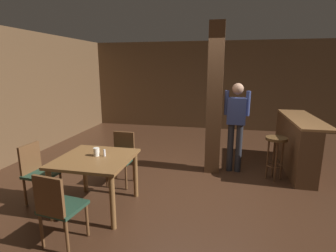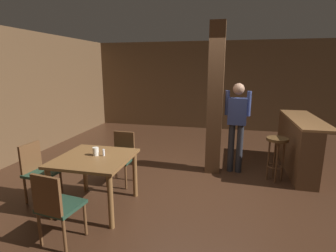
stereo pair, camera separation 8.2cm
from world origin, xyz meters
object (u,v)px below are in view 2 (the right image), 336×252
bar_stool_near (277,148)px  chair_west (38,169)px  chair_north (122,155)px  bar_counter (297,144)px  chair_south (56,205)px  salt_shaker (104,153)px  dining_table (95,165)px  standing_person (237,122)px  napkin_cup (96,151)px

bar_stool_near → chair_west: bearing=-156.3°
chair_north → chair_west: bearing=-137.5°
bar_counter → chair_south: bearing=-135.6°
chair_west → salt_shaker: bearing=5.0°
chair_west → salt_shaker: chair_west is taller
chair_west → bar_stool_near: 3.96m
dining_table → bar_counter: 3.87m
dining_table → salt_shaker: (0.11, 0.07, 0.17)m
chair_south → bar_stool_near: (2.69, 2.44, 0.10)m
salt_shaker → chair_west: bearing=-175.0°
dining_table → chair_north: 0.89m
bar_counter → chair_west: bearing=-151.2°
chair_south → bar_stool_near: size_ratio=1.12×
standing_person → bar_counter: bearing=18.7°
chair_south → salt_shaker: chair_south is taller
standing_person → bar_counter: standing_person is taller
chair_west → napkin_cup: 0.99m
chair_north → napkin_cup: bearing=-93.0°
salt_shaker → standing_person: standing_person is taller
chair_west → bar_stool_near: (3.62, 1.59, 0.10)m
chair_north → standing_person: (1.94, 0.95, 0.50)m
bar_stool_near → dining_table: bearing=-149.6°
chair_west → bar_stool_near: chair_west is taller
napkin_cup → bar_stool_near: (2.69, 1.51, -0.23)m
chair_north → bar_counter: bar_counter is taller
standing_person → bar_stool_near: bearing=-20.1°
napkin_cup → bar_stool_near: 3.09m
chair_west → standing_person: (2.92, 1.85, 0.50)m
dining_table → bar_counter: bearing=35.2°
chair_north → salt_shaker: (0.08, -0.81, 0.32)m
chair_north → bar_stool_near: (2.64, 0.69, 0.10)m
dining_table → bar_stool_near: bearing=30.4°
chair_south → napkin_cup: chair_south is taller
chair_north → bar_stool_near: size_ratio=1.12×
salt_shaker → bar_stool_near: salt_shaker is taller
chair_south → napkin_cup: bearing=89.6°
chair_north → salt_shaker: chair_north is taller
napkin_cup → standing_person: (1.98, 1.77, 0.17)m
dining_table → chair_south: size_ratio=1.14×
chair_north → chair_west: (-0.98, -0.90, 0.00)m
chair_north → bar_counter: (3.12, 1.35, 0.03)m
salt_shaker → bar_counter: bearing=35.3°
salt_shaker → bar_stool_near: bearing=30.3°
chair_north → standing_person: size_ratio=0.52×
dining_table → napkin_cup: size_ratio=8.56×
dining_table → bar_counter: (3.16, 2.23, -0.12)m
chair_south → bar_counter: (3.17, 3.10, 0.03)m
chair_south → bar_counter: bar_counter is taller
chair_north → bar_stool_near: 2.73m
salt_shaker → bar_counter: 3.75m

